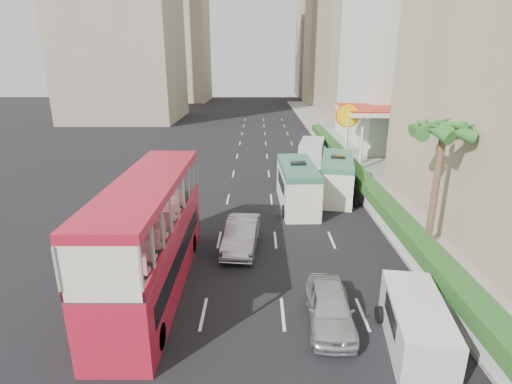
{
  "coord_description": "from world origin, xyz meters",
  "views": [
    {
      "loc": [
        -1.43,
        -15.7,
        9.67
      ],
      "look_at": [
        -1.5,
        4.0,
        3.2
      ],
      "focal_mm": 28.0,
      "sensor_mm": 36.0,
      "label": 1
    }
  ],
  "objects_px": {
    "car_silver_lane_b": "(329,323)",
    "panel_van_far": "(312,152)",
    "minibus_far": "(337,177)",
    "van_asset": "(291,192)",
    "double_decker_bus": "(151,236)",
    "palm_tree": "(435,189)",
    "panel_van_near": "(416,325)",
    "shell_station": "(374,136)",
    "minibus_near": "(297,185)",
    "car_silver_lane_a": "(242,248)"
  },
  "relations": [
    {
      "from": "car_silver_lane_a",
      "to": "double_decker_bus",
      "type": "bearing_deg",
      "value": -127.73
    },
    {
      "from": "panel_van_far",
      "to": "car_silver_lane_a",
      "type": "bearing_deg",
      "value": -96.72
    },
    {
      "from": "van_asset",
      "to": "panel_van_near",
      "type": "xyz_separation_m",
      "value": [
        2.89,
        -17.72,
        0.89
      ]
    },
    {
      "from": "minibus_near",
      "to": "panel_van_near",
      "type": "relative_size",
      "value": 1.52
    },
    {
      "from": "car_silver_lane_b",
      "to": "shell_station",
      "type": "xyz_separation_m",
      "value": [
        8.65,
        25.57,
        2.75
      ]
    },
    {
      "from": "minibus_near",
      "to": "panel_van_far",
      "type": "xyz_separation_m",
      "value": [
        2.65,
        12.6,
        -0.4
      ]
    },
    {
      "from": "double_decker_bus",
      "to": "car_silver_lane_b",
      "type": "bearing_deg",
      "value": -19.26
    },
    {
      "from": "minibus_far",
      "to": "panel_van_near",
      "type": "height_order",
      "value": "minibus_far"
    },
    {
      "from": "car_silver_lane_a",
      "to": "shell_station",
      "type": "bearing_deg",
      "value": 62.14
    },
    {
      "from": "minibus_far",
      "to": "double_decker_bus",
      "type": "bearing_deg",
      "value": -118.35
    },
    {
      "from": "car_silver_lane_b",
      "to": "palm_tree",
      "type": "relative_size",
      "value": 0.66
    },
    {
      "from": "panel_van_near",
      "to": "palm_tree",
      "type": "height_order",
      "value": "palm_tree"
    },
    {
      "from": "car_silver_lane_a",
      "to": "minibus_near",
      "type": "relative_size",
      "value": 0.7
    },
    {
      "from": "minibus_far",
      "to": "panel_van_far",
      "type": "distance_m",
      "value": 10.46
    },
    {
      "from": "van_asset",
      "to": "panel_van_near",
      "type": "height_order",
      "value": "panel_van_near"
    },
    {
      "from": "double_decker_bus",
      "to": "minibus_near",
      "type": "xyz_separation_m",
      "value": [
        7.33,
        10.67,
        -1.04
      ]
    },
    {
      "from": "double_decker_bus",
      "to": "palm_tree",
      "type": "relative_size",
      "value": 1.72
    },
    {
      "from": "minibus_far",
      "to": "shell_station",
      "type": "bearing_deg",
      "value": 72.32
    },
    {
      "from": "minibus_far",
      "to": "van_asset",
      "type": "bearing_deg",
      "value": 173.67
    },
    {
      "from": "double_decker_bus",
      "to": "minibus_far",
      "type": "bearing_deg",
      "value": 50.79
    },
    {
      "from": "car_silver_lane_a",
      "to": "minibus_far",
      "type": "distance_m",
      "value": 11.2
    },
    {
      "from": "van_asset",
      "to": "car_silver_lane_b",
      "type": "bearing_deg",
      "value": -88.66
    },
    {
      "from": "double_decker_bus",
      "to": "car_silver_lane_a",
      "type": "bearing_deg",
      "value": 47.22
    },
    {
      "from": "double_decker_bus",
      "to": "minibus_far",
      "type": "relative_size",
      "value": 1.66
    },
    {
      "from": "car_silver_lane_a",
      "to": "palm_tree",
      "type": "bearing_deg",
      "value": 4.98
    },
    {
      "from": "car_silver_lane_b",
      "to": "panel_van_far",
      "type": "bearing_deg",
      "value": 86.75
    },
    {
      "from": "car_silver_lane_b",
      "to": "panel_van_near",
      "type": "distance_m",
      "value": 3.2
    },
    {
      "from": "minibus_near",
      "to": "palm_tree",
      "type": "relative_size",
      "value": 1.05
    },
    {
      "from": "panel_van_near",
      "to": "shell_station",
      "type": "xyz_separation_m",
      "value": [
        5.88,
        26.89,
        1.86
      ]
    },
    {
      "from": "panel_van_near",
      "to": "panel_van_far",
      "type": "xyz_separation_m",
      "value": [
        -0.14,
        27.16,
        0.21
      ]
    },
    {
      "from": "panel_van_far",
      "to": "palm_tree",
      "type": "xyz_separation_m",
      "value": [
        3.82,
        -19.27,
        2.29
      ]
    },
    {
      "from": "minibus_near",
      "to": "panel_van_far",
      "type": "distance_m",
      "value": 12.88
    },
    {
      "from": "minibus_near",
      "to": "panel_van_far",
      "type": "bearing_deg",
      "value": 75.98
    },
    {
      "from": "panel_van_near",
      "to": "panel_van_far",
      "type": "relative_size",
      "value": 0.81
    },
    {
      "from": "minibus_near",
      "to": "shell_station",
      "type": "distance_m",
      "value": 15.12
    },
    {
      "from": "double_decker_bus",
      "to": "car_silver_lane_a",
      "type": "height_order",
      "value": "double_decker_bus"
    },
    {
      "from": "car_silver_lane_a",
      "to": "minibus_far",
      "type": "relative_size",
      "value": 0.71
    },
    {
      "from": "double_decker_bus",
      "to": "shell_station",
      "type": "relative_size",
      "value": 1.38
    },
    {
      "from": "double_decker_bus",
      "to": "shell_station",
      "type": "xyz_separation_m",
      "value": [
        16.0,
        23.0,
        0.22
      ]
    },
    {
      "from": "minibus_far",
      "to": "panel_van_near",
      "type": "xyz_separation_m",
      "value": [
        -0.34,
        -16.72,
        -0.58
      ]
    },
    {
      "from": "double_decker_bus",
      "to": "car_silver_lane_b",
      "type": "xyz_separation_m",
      "value": [
        7.35,
        -2.57,
        -2.53
      ]
    },
    {
      "from": "van_asset",
      "to": "minibus_far",
      "type": "distance_m",
      "value": 3.7
    },
    {
      "from": "panel_van_near",
      "to": "van_asset",
      "type": "bearing_deg",
      "value": 107.62
    },
    {
      "from": "double_decker_bus",
      "to": "panel_van_far",
      "type": "xyz_separation_m",
      "value": [
        9.98,
        23.27,
        -1.44
      ]
    },
    {
      "from": "minibus_near",
      "to": "minibus_far",
      "type": "height_order",
      "value": "minibus_near"
    },
    {
      "from": "van_asset",
      "to": "panel_van_far",
      "type": "bearing_deg",
      "value": 74.65
    },
    {
      "from": "car_silver_lane_a",
      "to": "shell_station",
      "type": "relative_size",
      "value": 0.59
    },
    {
      "from": "double_decker_bus",
      "to": "minibus_far",
      "type": "xyz_separation_m",
      "value": [
        10.47,
        12.83,
        -1.06
      ]
    },
    {
      "from": "double_decker_bus",
      "to": "minibus_near",
      "type": "bearing_deg",
      "value": 55.51
    },
    {
      "from": "van_asset",
      "to": "minibus_far",
      "type": "relative_size",
      "value": 0.69
    }
  ]
}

